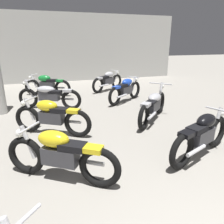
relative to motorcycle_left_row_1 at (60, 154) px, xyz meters
The scene contains 9 objects.
back_wall 9.39m from the motorcycle_left_row_1, 81.67° to the left, with size 12.69×0.24×3.60m, color #B2B2AD.
motorcycle_left_row_1 is the anchor object (origin of this frame).
motorcycle_left_row_2 1.88m from the motorcycle_left_row_1, 90.83° to the left, with size 1.74×1.13×0.88m.
motorcycle_left_row_3 4.05m from the motorcycle_left_row_1, 89.87° to the left, with size 1.99×1.12×0.97m.
motorcycle_left_row_4 5.94m from the motorcycle_left_row_1, 89.78° to the left, with size 1.82×0.95×0.88m.
motorcycle_right_row_1 2.64m from the motorcycle_left_row_1, ahead, with size 1.87×0.83×0.88m.
motorcycle_right_row_2 3.37m from the motorcycle_left_row_1, 35.84° to the left, with size 1.64×1.58×0.97m.
motorcycle_right_row_3 4.89m from the motorcycle_left_row_1, 56.03° to the left, with size 1.70×1.19×0.88m.
motorcycle_right_row_4 6.64m from the motorcycle_left_row_1, 66.23° to the left, with size 1.73×1.14×0.88m.
Camera 1 is at (-1.50, -0.02, 2.14)m, focal length 34.00 mm.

